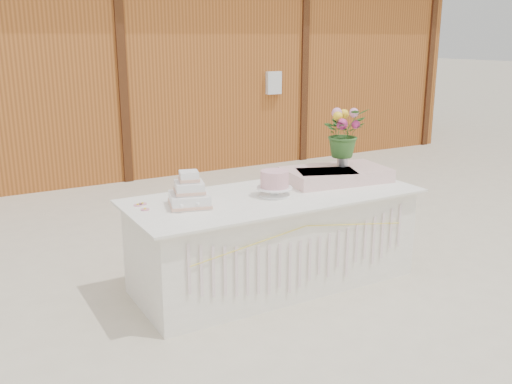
{
  "coord_description": "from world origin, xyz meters",
  "views": [
    {
      "loc": [
        -2.32,
        -3.78,
        2.01
      ],
      "look_at": [
        0.0,
        0.3,
        0.72
      ],
      "focal_mm": 40.0,
      "sensor_mm": 36.0,
      "label": 1
    }
  ],
  "objects": [
    {
      "name": "bouquet",
      "position": [
        0.81,
        0.16,
        1.23
      ],
      "size": [
        0.41,
        0.36,
        0.43
      ],
      "primitive_type": "imported",
      "rotation": [
        0.0,
        0.0,
        0.05
      ],
      "color": "#356428",
      "rests_on": "flower_vase"
    },
    {
      "name": "pink_cake_stand",
      "position": [
        -0.02,
        -0.04,
        0.89
      ],
      "size": [
        0.29,
        0.29,
        0.21
      ],
      "color": "white",
      "rests_on": "cake_table"
    },
    {
      "name": "satin_runner",
      "position": [
        0.71,
        0.12,
        0.83
      ],
      "size": [
        0.96,
        0.63,
        0.11
      ],
      "primitive_type": "cube",
      "rotation": [
        0.0,
        0.0,
        -0.13
      ],
      "color": "#FFD6CD",
      "rests_on": "cake_table"
    },
    {
      "name": "ground",
      "position": [
        0.0,
        0.0,
        0.0
      ],
      "size": [
        80.0,
        80.0,
        0.0
      ],
      "primitive_type": "plane",
      "color": "beige",
      "rests_on": "ground"
    },
    {
      "name": "loose_flowers",
      "position": [
        -1.0,
        0.16,
        0.78
      ],
      "size": [
        0.13,
        0.32,
        0.02
      ],
      "primitive_type": null,
      "rotation": [
        0.0,
        0.0,
        -0.01
      ],
      "color": "pink",
      "rests_on": "cake_table"
    },
    {
      "name": "wedding_cake",
      "position": [
        -0.72,
        0.04,
        0.86
      ],
      "size": [
        0.37,
        0.37,
        0.27
      ],
      "rotation": [
        0.0,
        0.0,
        -0.27
      ],
      "color": "white",
      "rests_on": "cake_table"
    },
    {
      "name": "barn",
      "position": [
        -0.01,
        5.99,
        1.68
      ],
      "size": [
        12.6,
        4.6,
        3.3
      ],
      "color": "#A55A22",
      "rests_on": "ground"
    },
    {
      "name": "cake_table",
      "position": [
        0.0,
        -0.0,
        0.39
      ],
      "size": [
        2.4,
        1.0,
        0.77
      ],
      "color": "white",
      "rests_on": "ground"
    },
    {
      "name": "flower_vase",
      "position": [
        0.81,
        0.16,
        0.95
      ],
      "size": [
        0.1,
        0.1,
        0.13
      ],
      "primitive_type": "cylinder",
      "color": "#BAB9BF",
      "rests_on": "satin_runner"
    }
  ]
}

